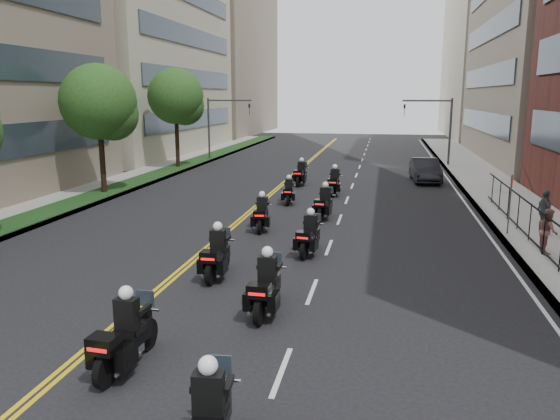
# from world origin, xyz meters

# --- Properties ---
(sidewalk_right) EXTENTS (4.00, 90.00, 0.15)m
(sidewalk_right) POSITION_xyz_m (12.00, 25.00, 0.07)
(sidewalk_right) COLOR gray
(sidewalk_right) RESTS_ON ground
(sidewalk_left) EXTENTS (4.00, 90.00, 0.15)m
(sidewalk_left) POSITION_xyz_m (-12.00, 25.00, 0.07)
(sidewalk_left) COLOR gray
(sidewalk_left) RESTS_ON ground
(grass_strip) EXTENTS (2.00, 90.00, 0.04)m
(grass_strip) POSITION_xyz_m (-11.20, 25.00, 0.17)
(grass_strip) COLOR black
(grass_strip) RESTS_ON sidewalk_left
(building_right_far) EXTENTS (15.00, 28.00, 26.00)m
(building_right_far) POSITION_xyz_m (21.50, 78.00, 13.00)
(building_right_far) COLOR #AEA78C
(building_right_far) RESTS_ON ground
(building_left_far) EXTENTS (16.00, 28.00, 26.00)m
(building_left_far) POSITION_xyz_m (-22.00, 78.00, 13.00)
(building_left_far) COLOR gray
(building_left_far) RESTS_ON ground
(street_trees) EXTENTS (4.40, 38.40, 7.98)m
(street_trees) POSITION_xyz_m (-11.05, 18.61, 5.13)
(street_trees) COLOR black
(street_trees) RESTS_ON ground
(traffic_signal_right) EXTENTS (4.09, 0.20, 5.60)m
(traffic_signal_right) POSITION_xyz_m (9.54, 42.00, 3.70)
(traffic_signal_right) COLOR #3F3F44
(traffic_signal_right) RESTS_ON ground
(traffic_signal_left) EXTENTS (4.09, 0.20, 5.60)m
(traffic_signal_left) POSITION_xyz_m (-9.54, 42.00, 3.70)
(traffic_signal_left) COLOR #3F3F44
(traffic_signal_left) RESTS_ON ground
(motorcycle_2) EXTENTS (0.65, 2.51, 1.85)m
(motorcycle_2) POSITION_xyz_m (-0.15, 4.49, 0.73)
(motorcycle_2) COLOR black
(motorcycle_2) RESTS_ON ground
(motorcycle_3) EXTENTS (0.59, 2.52, 1.86)m
(motorcycle_3) POSITION_xyz_m (2.19, 8.08, 0.74)
(motorcycle_3) COLOR black
(motorcycle_3) RESTS_ON ground
(motorcycle_4) EXTENTS (0.58, 2.48, 1.83)m
(motorcycle_4) POSITION_xyz_m (-0.03, 10.76, 0.72)
(motorcycle_4) COLOR black
(motorcycle_4) RESTS_ON ground
(motorcycle_5) EXTENTS (0.70, 2.36, 1.75)m
(motorcycle_5) POSITION_xyz_m (2.57, 13.93, 0.69)
(motorcycle_5) COLOR black
(motorcycle_5) RESTS_ON ground
(motorcycle_6) EXTENTS (0.67, 2.33, 1.72)m
(motorcycle_6) POSITION_xyz_m (-0.01, 17.26, 0.68)
(motorcycle_6) COLOR black
(motorcycle_6) RESTS_ON ground
(motorcycle_7) EXTENTS (0.72, 2.41, 1.78)m
(motorcycle_7) POSITION_xyz_m (2.45, 20.07, 0.70)
(motorcycle_7) COLOR black
(motorcycle_7) RESTS_ON ground
(motorcycle_8) EXTENTS (0.61, 2.14, 1.58)m
(motorcycle_8) POSITION_xyz_m (0.11, 23.44, 0.62)
(motorcycle_8) COLOR black
(motorcycle_8) RESTS_ON ground
(motorcycle_9) EXTENTS (0.58, 2.50, 1.84)m
(motorcycle_9) POSITION_xyz_m (2.34, 26.44, 0.73)
(motorcycle_9) COLOR black
(motorcycle_9) RESTS_ON ground
(motorcycle_10) EXTENTS (0.64, 2.46, 1.82)m
(motorcycle_10) POSITION_xyz_m (-0.17, 29.74, 0.72)
(motorcycle_10) COLOR black
(motorcycle_10) RESTS_ON ground
(parked_sedan) EXTENTS (2.05, 4.97, 1.60)m
(parked_sedan) POSITION_xyz_m (8.00, 32.92, 0.80)
(parked_sedan) COLOR black
(parked_sedan) RESTS_ON ground
(pedestrian_b) EXTENTS (0.63, 0.81, 1.65)m
(pedestrian_b) POSITION_xyz_m (11.20, 15.29, 0.98)
(pedestrian_b) COLOR brown
(pedestrian_b) RESTS_ON sidewalk_right
(pedestrian_c) EXTENTS (0.66, 1.14, 1.82)m
(pedestrian_c) POSITION_xyz_m (11.93, 18.52, 1.06)
(pedestrian_c) COLOR #414248
(pedestrian_c) RESTS_ON sidewalk_right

